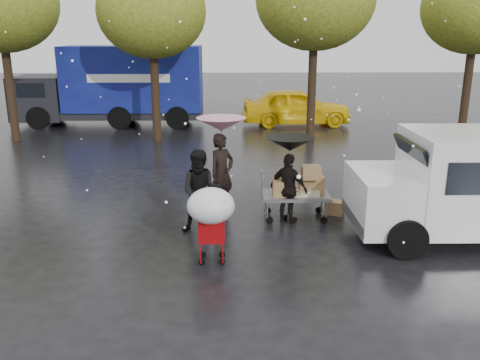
{
  "coord_description": "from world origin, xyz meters",
  "views": [
    {
      "loc": [
        -0.62,
        -9.62,
        4.06
      ],
      "look_at": [
        -0.43,
        1.0,
        0.97
      ],
      "focal_mm": 38.0,
      "sensor_mm": 36.0,
      "label": 1
    }
  ],
  "objects_px": {
    "person_pink": "(222,173)",
    "yellow_taxi": "(296,107)",
    "person_black": "(289,189)",
    "vendor_cart": "(299,188)",
    "shopping_cart": "(211,210)",
    "blue_truck": "(116,86)"
  },
  "relations": [
    {
      "from": "person_pink",
      "to": "yellow_taxi",
      "type": "bearing_deg",
      "value": 32.03
    },
    {
      "from": "person_black",
      "to": "yellow_taxi",
      "type": "height_order",
      "value": "yellow_taxi"
    },
    {
      "from": "person_pink",
      "to": "person_black",
      "type": "distance_m",
      "value": 1.65
    },
    {
      "from": "person_pink",
      "to": "vendor_cart",
      "type": "xyz_separation_m",
      "value": [
        1.74,
        -0.51,
        -0.2
      ]
    },
    {
      "from": "person_black",
      "to": "shopping_cart",
      "type": "bearing_deg",
      "value": 90.21
    },
    {
      "from": "blue_truck",
      "to": "yellow_taxi",
      "type": "bearing_deg",
      "value": -1.52
    },
    {
      "from": "vendor_cart",
      "to": "person_pink",
      "type": "bearing_deg",
      "value": 163.72
    },
    {
      "from": "person_pink",
      "to": "person_black",
      "type": "xyz_separation_m",
      "value": [
        1.48,
        -0.72,
        -0.15
      ]
    },
    {
      "from": "person_black",
      "to": "vendor_cart",
      "type": "height_order",
      "value": "person_black"
    },
    {
      "from": "blue_truck",
      "to": "vendor_cart",
      "type": "bearing_deg",
      "value": -61.57
    },
    {
      "from": "vendor_cart",
      "to": "blue_truck",
      "type": "xyz_separation_m",
      "value": [
        -6.68,
        12.33,
        1.03
      ]
    },
    {
      "from": "person_black",
      "to": "yellow_taxi",
      "type": "relative_size",
      "value": 0.32
    },
    {
      "from": "person_pink",
      "to": "shopping_cart",
      "type": "distance_m",
      "value": 2.87
    },
    {
      "from": "yellow_taxi",
      "to": "person_black",
      "type": "bearing_deg",
      "value": 169.96
    },
    {
      "from": "person_pink",
      "to": "shopping_cart",
      "type": "xyz_separation_m",
      "value": [
        -0.14,
        -2.87,
        0.13
      ]
    },
    {
      "from": "yellow_taxi",
      "to": "blue_truck",
      "type": "bearing_deg",
      "value": 86.32
    },
    {
      "from": "blue_truck",
      "to": "person_black",
      "type": "bearing_deg",
      "value": -62.93
    },
    {
      "from": "shopping_cart",
      "to": "vendor_cart",
      "type": "bearing_deg",
      "value": 51.39
    },
    {
      "from": "person_black",
      "to": "vendor_cart",
      "type": "bearing_deg",
      "value": -104.04
    },
    {
      "from": "blue_truck",
      "to": "shopping_cart",
      "type": "bearing_deg",
      "value": -71.92
    },
    {
      "from": "person_pink",
      "to": "person_black",
      "type": "relative_size",
      "value": 1.19
    },
    {
      "from": "vendor_cart",
      "to": "shopping_cart",
      "type": "bearing_deg",
      "value": -128.61
    }
  ]
}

